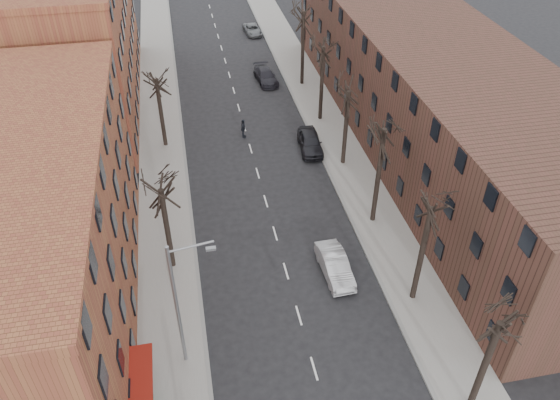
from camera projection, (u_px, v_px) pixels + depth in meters
sidewalk_left at (161, 140)px, 51.03m from camera, size 4.00×90.00×0.15m
sidewalk_right at (326, 123)px, 53.49m from camera, size 4.00×90.00×0.15m
building_left_near at (12, 248)px, 30.67m from camera, size 12.00×26.00×12.00m
building_left_far at (65, 39)px, 52.53m from camera, size 12.00×28.00×14.00m
building_right at (432, 93)px, 47.83m from camera, size 12.00×50.00×10.00m
tree_right_b at (412, 298)px, 35.65m from camera, size 5.20×5.20×10.80m
tree_right_c at (372, 221)px, 41.85m from camera, size 5.20×5.20×11.60m
tree_right_d at (343, 164)px, 48.05m from camera, size 5.20×5.20×10.00m
tree_right_e at (320, 119)px, 54.25m from camera, size 5.20×5.20×10.80m
tree_right_f at (302, 84)px, 60.45m from camera, size 5.20×5.20×11.60m
tree_left_a at (173, 266)px, 37.97m from camera, size 5.20×5.20×9.50m
tree_left_b at (166, 146)px, 50.36m from camera, size 5.20×5.20×9.50m
streetlight at (179, 302)px, 28.78m from camera, size 2.45×0.22×9.03m
silver_sedan at (335, 265)px, 36.94m from camera, size 1.81×4.70×1.53m
parked_car_near at (310, 142)px, 49.38m from camera, size 2.29×4.93×1.63m
parked_car_mid at (266, 76)px, 60.52m from camera, size 2.42×5.02×1.41m
parked_car_far at (253, 30)px, 71.98m from camera, size 2.30×4.32×1.16m
pedestrian_crossing at (243, 129)px, 51.00m from camera, size 0.78×1.19×1.88m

